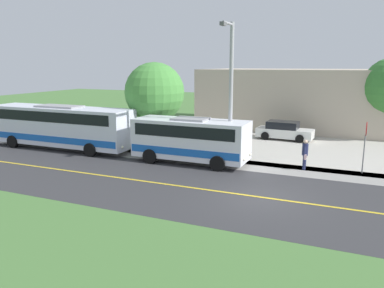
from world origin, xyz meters
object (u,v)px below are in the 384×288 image
at_px(pedestrian_with_bags, 305,154).
at_px(commercial_building, 313,99).
at_px(stop_sign, 365,139).
at_px(shuttle_bus_front, 191,138).
at_px(parked_car_near, 284,131).
at_px(tree_curbside, 155,93).
at_px(street_light_pole, 230,89).
at_px(transit_bus_rear, 61,125).

bearing_deg(pedestrian_with_bags, commercial_building, -175.21).
distance_m(pedestrian_with_bags, stop_sign, 3.28).
distance_m(shuttle_bus_front, stop_sign, 9.87).
distance_m(pedestrian_with_bags, parked_car_near, 9.04).
bearing_deg(tree_curbside, street_light_pole, 68.44).
bearing_deg(tree_curbside, pedestrian_with_bags, 80.59).
bearing_deg(stop_sign, transit_bus_rear, -85.47).
height_order(stop_sign, tree_curbside, tree_curbside).
height_order(tree_curbside, commercial_building, tree_curbside).
xyz_separation_m(transit_bus_rear, commercial_building, (-16.87, 15.46, 1.04)).
distance_m(transit_bus_rear, commercial_building, 22.91).
height_order(transit_bus_rear, tree_curbside, tree_curbside).
xyz_separation_m(tree_curbside, commercial_building, (-14.00, 9.36, -1.24)).
bearing_deg(tree_curbside, transit_bus_rear, -64.76).
bearing_deg(transit_bus_rear, tree_curbside, 115.24).
height_order(transit_bus_rear, street_light_pole, street_light_pole).
bearing_deg(transit_bus_rear, pedestrian_with_bags, 93.76).
relative_size(pedestrian_with_bags, parked_car_near, 0.39).
relative_size(street_light_pole, tree_curbside, 1.35).
distance_m(transit_bus_rear, pedestrian_with_bags, 16.83).
distance_m(shuttle_bus_front, tree_curbside, 5.54).
bearing_deg(stop_sign, commercial_building, -163.96).
height_order(pedestrian_with_bags, parked_car_near, pedestrian_with_bags).
xyz_separation_m(shuttle_bus_front, commercial_building, (-16.89, 5.34, 1.22)).
relative_size(transit_bus_rear, tree_curbside, 1.84).
relative_size(transit_bus_rear, street_light_pole, 1.36).
relative_size(shuttle_bus_front, commercial_building, 0.35).
bearing_deg(shuttle_bus_front, transit_bus_rear, -90.13).
bearing_deg(commercial_building, parked_car_near, -10.55).
bearing_deg(tree_curbside, commercial_building, 146.23).
height_order(parked_car_near, commercial_building, commercial_building).
height_order(street_light_pole, tree_curbside, street_light_pole).
relative_size(tree_curbside, commercial_building, 0.30).
bearing_deg(parked_car_near, street_light_pole, -10.01).
height_order(street_light_pole, parked_car_near, street_light_pole).
distance_m(shuttle_bus_front, commercial_building, 17.76).
xyz_separation_m(transit_bus_rear, tree_curbside, (-2.87, 6.09, 2.28)).
distance_m(stop_sign, tree_curbside, 13.97).
relative_size(transit_bus_rear, pedestrian_with_bags, 6.47).
relative_size(pedestrian_with_bags, street_light_pole, 0.21).
bearing_deg(parked_car_near, stop_sign, 35.04).
bearing_deg(commercial_building, street_light_pole, -10.25).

